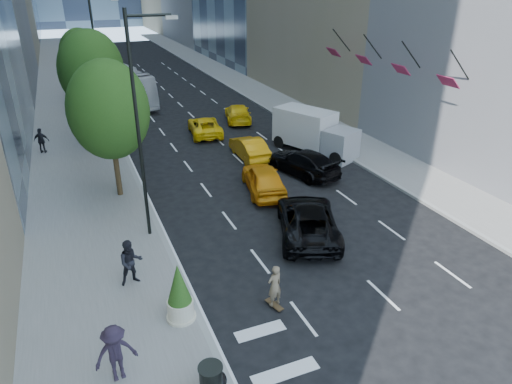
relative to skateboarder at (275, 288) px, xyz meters
name	(u,v)px	position (x,y,z in m)	size (l,w,h in m)	color
ground	(310,249)	(3.20, 3.00, -0.85)	(160.00, 160.00, 0.00)	black
sidewalk_left	(70,109)	(-5.80, 33.00, -0.77)	(6.00, 120.00, 0.15)	slate
sidewalk_right	(257,92)	(13.20, 33.00, -0.77)	(4.00, 120.00, 0.15)	slate
lamp_near	(141,117)	(-3.12, 7.00, 4.97)	(2.13, 0.22, 10.00)	black
lamp_far	(99,56)	(-3.12, 25.00, 4.97)	(2.13, 0.22, 10.00)	black
tree_near	(109,110)	(-4.00, 12.00, 4.12)	(4.20, 4.20, 7.46)	#2F1E12
tree_mid	(91,71)	(-4.00, 22.00, 4.47)	(4.50, 4.50, 7.99)	#2F1E12
tree_far	(81,55)	(-4.00, 35.00, 3.78)	(3.90, 3.90, 6.92)	#2F1E12
traffic_signal	(85,48)	(-3.20, 43.00, 3.39)	(2.48, 0.53, 5.20)	black
facade_flags	(383,61)	(13.84, 13.00, 5.34)	(1.85, 13.30, 2.05)	black
skateboarder	(275,288)	(0.00, 0.00, 0.00)	(0.62, 0.40, 1.69)	brown
black_sedan_lincoln	(308,220)	(3.70, 4.25, -0.05)	(2.63, 5.70, 1.58)	black
black_sedan_mercedes	(303,162)	(7.04, 11.00, -0.08)	(2.15, 5.29, 1.54)	black
taxi_a	(264,179)	(3.70, 9.50, -0.03)	(1.92, 4.77, 1.62)	orange
taxi_b	(249,148)	(4.99, 14.91, -0.12)	(1.54, 4.41, 1.45)	orange
taxi_c	(205,126)	(3.70, 21.00, -0.16)	(2.27, 4.92, 1.37)	yellow
taxi_d	(238,113)	(7.40, 23.50, -0.13)	(2.00, 4.91, 1.43)	yellow
city_bus	(112,84)	(-1.60, 34.26, 1.00)	(3.10, 13.27, 3.70)	white
box_truck	(314,132)	(9.58, 14.25, 0.63)	(4.42, 6.44, 2.91)	#BEBEBE
pedestrian_a	(131,262)	(-4.64, 3.35, 0.26)	(0.93, 0.73, 1.92)	black
pedestrian_b	(41,141)	(-8.00, 21.00, 0.18)	(1.02, 0.43, 1.75)	black
pedestrian_c	(116,353)	(-5.81, -1.34, 0.27)	(1.25, 0.72, 1.94)	black
trash_can	(211,381)	(-3.40, -3.00, -0.20)	(0.67, 0.67, 1.00)	black
planter_shrub	(179,293)	(-3.40, 0.56, 0.38)	(0.94, 0.94, 2.27)	beige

